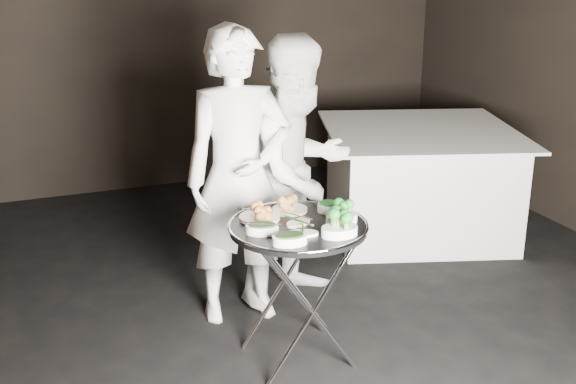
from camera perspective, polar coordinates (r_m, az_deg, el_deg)
name	(u,v)px	position (r m, az deg, el deg)	size (l,w,h in m)	color
floor	(280,370)	(4.16, -0.63, -13.92)	(6.00, 7.00, 0.05)	black
wall_back	(143,30)	(6.95, -11.39, 12.42)	(6.00, 0.05, 3.00)	black
tray_stand	(298,287)	(4.02, 0.79, -7.48)	(0.54, 0.46, 0.79)	silver
serving_tray	(298,227)	(3.87, 0.82, -2.75)	(0.76, 0.76, 0.04)	black
potato_plate_a	(259,213)	(3.94, -2.27, -1.68)	(0.22, 0.22, 0.08)	beige
potato_plate_b	(290,206)	(4.06, 0.14, -1.10)	(0.20, 0.20, 0.07)	beige
greens_bowl	(329,206)	(4.06, 3.24, -1.09)	(0.13, 0.13, 0.07)	white
asparagus_plate_a	(298,222)	(3.87, 0.81, -2.37)	(0.18, 0.15, 0.03)	white
asparagus_plate_b	(303,232)	(3.73, 1.20, -3.20)	(0.18, 0.14, 0.03)	white
spinach_bowl_a	(262,227)	(3.74, -2.06, -2.82)	(0.20, 0.17, 0.07)	white
spinach_bowl_b	(290,238)	(3.61, 0.13, -3.66)	(0.19, 0.14, 0.07)	white
broccoli_bowl_a	(342,216)	(3.90, 4.27, -1.94)	(0.20, 0.16, 0.08)	white
broccoli_bowl_b	(339,229)	(3.72, 4.09, -2.92)	(0.20, 0.14, 0.08)	white
serving_utensils	(296,212)	(3.91, 0.67, -1.56)	(0.58, 0.44, 0.01)	silver
waiter_left	(239,177)	(4.35, -3.92, 1.16)	(0.66, 0.44, 1.82)	white
waiter_right	(299,171)	(4.60, 0.89, 1.65)	(0.84, 0.66, 1.74)	white
dining_table	(418,180)	(5.96, 10.25, 0.94)	(1.49, 1.49, 0.85)	white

